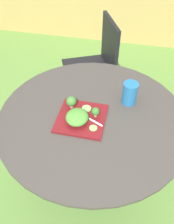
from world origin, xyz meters
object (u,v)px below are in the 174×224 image
Objects in this scene: patio_chair at (97,61)px; drinking_glass at (130,94)px; salad_plate at (81,118)px; fork at (89,119)px.

patio_chair is 6.52× the size of drinking_glass.
drinking_glass reaches higher than salad_plate.
salad_plate is 0.33m from drinking_glass.
fork is (0.04, -0.00, 0.01)m from salad_plate.
patio_chair reaches higher than salad_plate.
salad_plate is at bearing 176.75° from fork.
fork is at bearing -134.37° from drinking_glass.
drinking_glass is 0.29m from fork.
patio_chair is 0.89m from drinking_glass.
salad_plate is (0.08, -0.98, 0.24)m from patio_chair.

